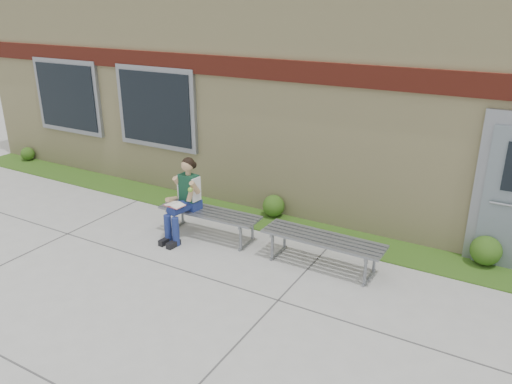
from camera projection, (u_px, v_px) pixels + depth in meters
The scene contains 9 objects.
ground at pixel (194, 298), 6.60m from camera, with size 80.00×80.00×0.00m, color #9E9E99.
grass_strip at pixel (283, 225), 8.70m from camera, with size 16.00×0.80×0.02m, color #254B14.
school_building at pixel (356, 79), 10.69m from camera, with size 16.20×6.22×4.20m.
bench_left at pixel (210, 217), 8.19m from camera, with size 1.76×0.54×0.45m.
bench_right at pixel (323, 244), 7.26m from camera, with size 1.82×0.52×0.47m.
girl at pixel (184, 197), 8.06m from camera, with size 0.47×0.82×1.34m.
shrub_west at pixel (28, 154), 12.13m from camera, with size 0.32×0.32×0.32m, color #254B14.
shrub_mid at pixel (274, 206), 8.98m from camera, with size 0.40×0.40×0.40m, color #254B14.
shrub_east at pixel (486, 250), 7.33m from camera, with size 0.45×0.45×0.45m, color #254B14.
Camera 1 is at (3.52, -4.49, 3.69)m, focal length 35.00 mm.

